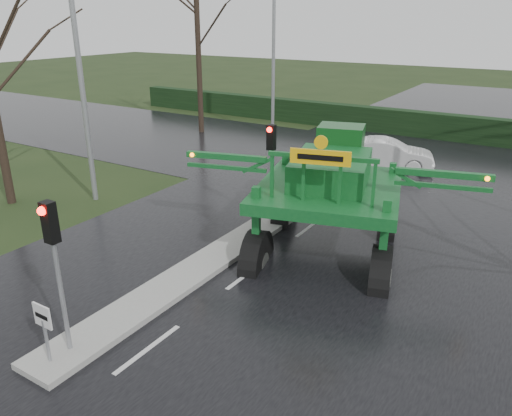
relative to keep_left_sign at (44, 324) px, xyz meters
The scene contains 13 objects.
ground 2.25m from the keep_left_sign, 49.10° to the left, with size 140.00×140.00×0.00m, color black.
road_main 11.62m from the keep_left_sign, 83.55° to the left, with size 14.00×80.00×0.02m, color black.
road_cross 17.58m from the keep_left_sign, 85.75° to the left, with size 80.00×12.00×0.02m, color black.
median_island 4.60m from the keep_left_sign, 90.00° to the left, with size 1.20×10.00×0.16m, color gray.
hedge_row 25.54m from the keep_left_sign, 87.08° to the left, with size 44.00×0.90×1.50m, color black.
keep_left_sign is the anchor object (origin of this frame).
traffic_signal_near 1.61m from the keep_left_sign, 90.00° to the left, with size 0.26×0.33×3.52m.
traffic_signal_mid 9.12m from the keep_left_sign, 90.00° to the left, with size 0.26×0.33×3.52m.
street_light_left_near 11.32m from the keep_left_sign, 132.59° to the left, with size 3.85×0.30×10.00m.
street_light_left_far 23.11m from the keep_left_sign, 107.78° to the left, with size 3.85×0.30×10.00m.
tree_left_far 23.30m from the keep_left_sign, 119.87° to the left, with size 7.70×7.70×13.26m.
crop_sprayer 6.68m from the keep_left_sign, 80.52° to the left, with size 8.66×6.45×4.99m.
white_sedan 17.86m from the keep_left_sign, 86.08° to the left, with size 1.50×4.30×1.42m, color silver.
Camera 1 is at (6.82, -6.44, 6.85)m, focal length 35.00 mm.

